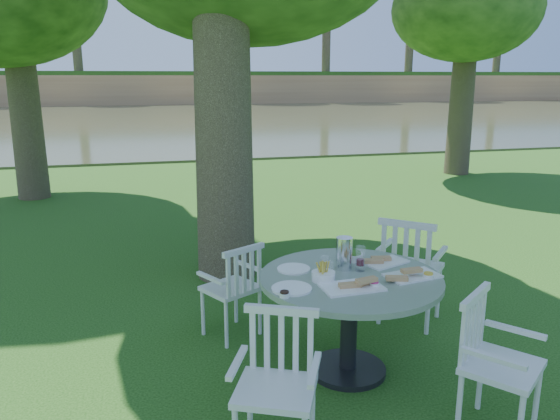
{
  "coord_description": "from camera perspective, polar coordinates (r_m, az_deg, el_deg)",
  "views": [
    {
      "loc": [
        -1.27,
        -4.81,
        2.12
      ],
      "look_at": [
        0.0,
        0.2,
        0.85
      ],
      "focal_mm": 35.0,
      "sensor_mm": 36.0,
      "label": 1
    }
  ],
  "objects": [
    {
      "name": "chair_nw",
      "position": [
        4.49,
        -4.53,
        -7.73
      ],
      "size": [
        0.54,
        0.53,
        0.8
      ],
      "rotation": [
        0.0,
        0.0,
        -2.63
      ],
      "color": "silver",
      "rests_on": "ground"
    },
    {
      "name": "chair_se",
      "position": [
        3.6,
        20.93,
        -13.77
      ],
      "size": [
        0.6,
        0.59,
        0.87
      ],
      "rotation": [
        0.0,
        0.0,
        0.66
      ],
      "color": "silver",
      "rests_on": "ground"
    },
    {
      "name": "chair_ne",
      "position": [
        4.81,
        13.26,
        -5.46
      ],
      "size": [
        0.66,
        0.66,
        0.96
      ],
      "rotation": [
        0.0,
        0.0,
        -3.89
      ],
      "color": "silver",
      "rests_on": "ground"
    },
    {
      "name": "chair_sw",
      "position": [
        3.2,
        -0.19,
        -16.62
      ],
      "size": [
        0.56,
        0.54,
        0.85
      ],
      "rotation": [
        0.0,
        0.0,
        -0.43
      ],
      "color": "silver",
      "rests_on": "ground"
    },
    {
      "name": "river",
      "position": [
        27.92,
        -11.74,
        9.15
      ],
      "size": [
        100.0,
        28.0,
        0.12
      ],
      "primitive_type": "cube",
      "color": "#383C24",
      "rests_on": "ground"
    },
    {
      "name": "far_bank",
      "position": [
        46.24,
        -13.02,
        19.82
      ],
      "size": [
        100.0,
        18.0,
        15.2
      ],
      "color": "#A5764D",
      "rests_on": "ground"
    },
    {
      "name": "ground",
      "position": [
        5.41,
        0.53,
        -9.28
      ],
      "size": [
        140.0,
        140.0,
        0.0
      ],
      "primitive_type": "plane",
      "color": "#123B0C",
      "rests_on": "ground"
    },
    {
      "name": "tableware",
      "position": [
        3.93,
        7.05,
        -5.97
      ],
      "size": [
        1.23,
        0.75,
        0.24
      ],
      "color": "white",
      "rests_on": "table"
    },
    {
      "name": "table",
      "position": [
        3.97,
        7.31,
        -9.0
      ],
      "size": [
        1.29,
        1.29,
        0.75
      ],
      "color": "black",
      "rests_on": "ground"
    }
  ]
}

